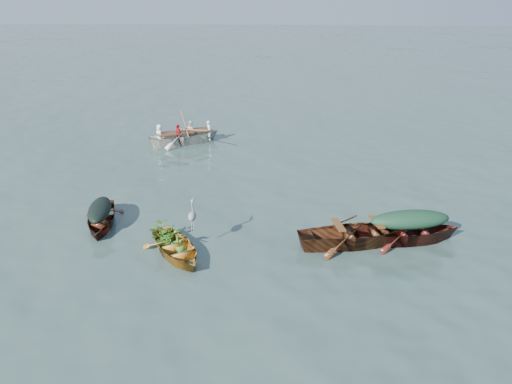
% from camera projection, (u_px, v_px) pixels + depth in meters
% --- Properties ---
extents(ground, '(140.00, 140.00, 0.00)m').
position_uv_depth(ground, '(261.00, 239.00, 14.32)').
color(ground, '#39504A').
rests_on(ground, ground).
extents(yellow_dinghy, '(2.77, 3.28, 0.81)m').
position_uv_depth(yellow_dinghy, '(176.00, 255.00, 13.48)').
color(yellow_dinghy, '#B57523').
rests_on(yellow_dinghy, ground).
extents(dark_covered_boat, '(1.74, 3.34, 0.76)m').
position_uv_depth(dark_covered_boat, '(102.00, 225.00, 15.10)').
color(dark_covered_boat, '#501E12').
rests_on(dark_covered_boat, ground).
extents(green_tarp_boat, '(4.28, 1.91, 0.95)m').
position_uv_depth(green_tarp_boat, '(407.00, 241.00, 14.17)').
color(green_tarp_boat, '#531B13').
rests_on(green_tarp_boat, ground).
extents(open_wooden_boat, '(4.78, 2.32, 1.08)m').
position_uv_depth(open_wooden_boat, '(356.00, 245.00, 14.01)').
color(open_wooden_boat, '#5E3217').
rests_on(open_wooden_boat, ground).
extents(rowed_boat, '(4.58, 3.21, 1.07)m').
position_uv_depth(rowed_boat, '(185.00, 144.00, 22.48)').
color(rowed_boat, white).
rests_on(rowed_boat, ground).
extents(dark_tarp_cover, '(0.96, 1.84, 0.40)m').
position_uv_depth(dark_tarp_cover, '(99.00, 208.00, 14.87)').
color(dark_tarp_cover, black).
rests_on(dark_tarp_cover, dark_covered_boat).
extents(green_tarp_cover, '(2.35, 1.05, 0.52)m').
position_uv_depth(green_tarp_cover, '(410.00, 218.00, 13.88)').
color(green_tarp_cover, '#173A25').
rests_on(green_tarp_cover, green_tarp_boat).
extents(thwart_benches, '(2.42, 1.30, 0.04)m').
position_uv_depth(thwart_benches, '(357.00, 227.00, 13.78)').
color(thwart_benches, '#573114').
rests_on(thwart_benches, open_wooden_boat).
extents(heron, '(0.45, 0.49, 0.92)m').
position_uv_depth(heron, '(192.00, 221.00, 13.43)').
color(heron, gray).
rests_on(heron, yellow_dinghy).
extents(dinghy_weeds, '(1.08, 1.14, 0.60)m').
position_uv_depth(dinghy_weeds, '(168.00, 224.00, 13.64)').
color(dinghy_weeds, '#316D1C').
rests_on(dinghy_weeds, yellow_dinghy).
extents(rowers, '(3.33, 2.49, 0.76)m').
position_uv_depth(rowers, '(184.00, 124.00, 22.11)').
color(rowers, silver).
rests_on(rowers, rowed_boat).
extents(oars, '(1.71, 2.59, 0.06)m').
position_uv_depth(oars, '(185.00, 132.00, 22.25)').
color(oars, '#8D5E35').
rests_on(oars, rowed_boat).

